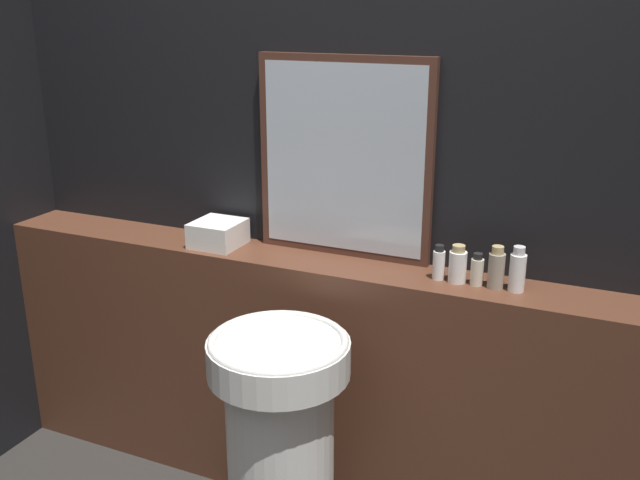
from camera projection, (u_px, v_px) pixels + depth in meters
wall_back at (326, 159)px, 2.46m from camera, size 8.00×0.06×2.50m
vanity_counter at (309, 379)px, 2.58m from camera, size 2.47×0.23×0.93m
pedestal_sink at (281, 449)px, 2.19m from camera, size 0.42×0.42×0.84m
mirror at (344, 159)px, 2.38m from camera, size 0.62×0.03×0.68m
towel_stack at (218, 233)px, 2.56m from camera, size 0.17×0.17×0.09m
shampoo_bottle at (439, 263)px, 2.24m from camera, size 0.04×0.04×0.11m
conditioner_bottle at (458, 265)px, 2.22m from camera, size 0.06×0.06×0.12m
lotion_bottle at (477, 270)px, 2.20m from camera, size 0.04×0.04×0.10m
body_wash_bottle at (496, 269)px, 2.17m from camera, size 0.05×0.05×0.13m
hand_soap_bottle at (517, 271)px, 2.15m from camera, size 0.05×0.05×0.14m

